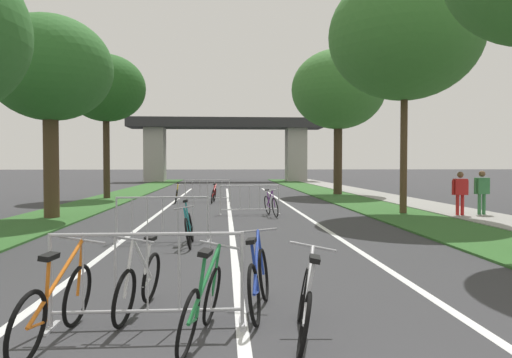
{
  "coord_description": "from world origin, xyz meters",
  "views": [
    {
      "loc": [
        -0.19,
        -1.96,
        1.8
      ],
      "look_at": [
        0.8,
        12.79,
        1.33
      ],
      "focal_mm": 33.34,
      "sensor_mm": 36.0,
      "label": 1
    }
  ],
  "objects_px": {
    "tree_left_cypress_far": "(106,89)",
    "bicycle_red_5": "(214,195)",
    "bicycle_teal_0": "(189,228)",
    "bicycle_blue_7": "(259,281)",
    "tree_right_oak_near": "(338,90)",
    "bicycle_yellow_6": "(177,195)",
    "crowd_barrier_fourth": "(207,191)",
    "crowd_barrier_second": "(163,220)",
    "pedestrian_waiting": "(482,189)",
    "bicycle_purple_2": "(271,205)",
    "bicycle_green_1": "(202,304)",
    "crowd_barrier_nearest": "(148,281)",
    "tree_left_pine_far": "(50,70)",
    "pedestrian_with_backpack": "(460,190)",
    "bicycle_orange_4": "(55,306)",
    "bicycle_white_8": "(139,283)",
    "tree_right_maple_mid": "(405,36)",
    "crowd_barrier_third": "(250,200)",
    "bicycle_silver_3": "(305,304)"
  },
  "relations": [
    {
      "from": "pedestrian_with_backpack",
      "to": "pedestrian_waiting",
      "type": "xyz_separation_m",
      "value": [
        0.85,
        0.18,
        0.02
      ]
    },
    {
      "from": "crowd_barrier_second",
      "to": "crowd_barrier_fourth",
      "type": "distance_m",
      "value": 11.58
    },
    {
      "from": "tree_right_maple_mid",
      "to": "bicycle_red_5",
      "type": "height_order",
      "value": "tree_right_maple_mid"
    },
    {
      "from": "tree_left_cypress_far",
      "to": "bicycle_green_1",
      "type": "height_order",
      "value": "tree_left_cypress_far"
    },
    {
      "from": "bicycle_blue_7",
      "to": "bicycle_silver_3",
      "type": "bearing_deg",
      "value": -54.95
    },
    {
      "from": "bicycle_yellow_6",
      "to": "crowd_barrier_fourth",
      "type": "bearing_deg",
      "value": 13.77
    },
    {
      "from": "bicycle_purple_2",
      "to": "bicycle_yellow_6",
      "type": "relative_size",
      "value": 1.04
    },
    {
      "from": "crowd_barrier_second",
      "to": "pedestrian_waiting",
      "type": "relative_size",
      "value": 1.37
    },
    {
      "from": "tree_left_pine_far",
      "to": "pedestrian_with_backpack",
      "type": "xyz_separation_m",
      "value": [
        13.53,
        -0.53,
        -3.92
      ]
    },
    {
      "from": "crowd_barrier_second",
      "to": "bicycle_purple_2",
      "type": "relative_size",
      "value": 1.29
    },
    {
      "from": "bicycle_green_1",
      "to": "bicycle_white_8",
      "type": "height_order",
      "value": "bicycle_white_8"
    },
    {
      "from": "tree_left_cypress_far",
      "to": "bicycle_white_8",
      "type": "distance_m",
      "value": 20.39
    },
    {
      "from": "bicycle_teal_0",
      "to": "bicycle_yellow_6",
      "type": "height_order",
      "value": "bicycle_teal_0"
    },
    {
      "from": "crowd_barrier_second",
      "to": "crowd_barrier_third",
      "type": "height_order",
      "value": "same"
    },
    {
      "from": "tree_left_cypress_far",
      "to": "bicycle_silver_3",
      "type": "xyz_separation_m",
      "value": [
        6.84,
        -19.98,
        -5.27
      ]
    },
    {
      "from": "crowd_barrier_fourth",
      "to": "bicycle_green_1",
      "type": "xyz_separation_m",
      "value": [
        0.58,
        -17.79,
        -0.13
      ]
    },
    {
      "from": "bicycle_teal_0",
      "to": "bicycle_red_5",
      "type": "height_order",
      "value": "bicycle_teal_0"
    },
    {
      "from": "tree_left_pine_far",
      "to": "bicycle_red_5",
      "type": "relative_size",
      "value": 4.0
    },
    {
      "from": "bicycle_white_8",
      "to": "pedestrian_waiting",
      "type": "xyz_separation_m",
      "value": [
        9.76,
        9.84,
        0.59
      ]
    },
    {
      "from": "bicycle_red_5",
      "to": "bicycle_yellow_6",
      "type": "distance_m",
      "value": 1.72
    },
    {
      "from": "bicycle_red_5",
      "to": "bicycle_purple_2",
      "type": "bearing_deg",
      "value": -64.82
    },
    {
      "from": "pedestrian_waiting",
      "to": "bicycle_red_5",
      "type": "bearing_deg",
      "value": -40.59
    },
    {
      "from": "tree_left_pine_far",
      "to": "bicycle_blue_7",
      "type": "height_order",
      "value": "tree_left_pine_far"
    },
    {
      "from": "tree_right_oak_near",
      "to": "bicycle_teal_0",
      "type": "relative_size",
      "value": 4.9
    },
    {
      "from": "pedestrian_with_backpack",
      "to": "pedestrian_waiting",
      "type": "relative_size",
      "value": 0.98
    },
    {
      "from": "bicycle_white_8",
      "to": "bicycle_orange_4",
      "type": "bearing_deg",
      "value": 63.59
    },
    {
      "from": "crowd_barrier_nearest",
      "to": "bicycle_blue_7",
      "type": "distance_m",
      "value": 1.34
    },
    {
      "from": "crowd_barrier_nearest",
      "to": "pedestrian_with_backpack",
      "type": "distance_m",
      "value": 13.39
    },
    {
      "from": "bicycle_blue_7",
      "to": "pedestrian_with_backpack",
      "type": "distance_m",
      "value": 12.25
    },
    {
      "from": "crowd_barrier_second",
      "to": "bicycle_white_8",
      "type": "bearing_deg",
      "value": -85.69
    },
    {
      "from": "tree_left_cypress_far",
      "to": "bicycle_red_5",
      "type": "height_order",
      "value": "tree_left_cypress_far"
    },
    {
      "from": "crowd_barrier_fourth",
      "to": "pedestrian_with_backpack",
      "type": "distance_m",
      "value": 11.29
    },
    {
      "from": "crowd_barrier_second",
      "to": "crowd_barrier_third",
      "type": "distance_m",
      "value": 6.23
    },
    {
      "from": "bicycle_orange_4",
      "to": "pedestrian_with_backpack",
      "type": "bearing_deg",
      "value": 54.26
    },
    {
      "from": "tree_right_oak_near",
      "to": "bicycle_teal_0",
      "type": "xyz_separation_m",
      "value": [
        -7.35,
        -16.64,
        -5.7
      ]
    },
    {
      "from": "tree_left_cypress_far",
      "to": "bicycle_teal_0",
      "type": "distance_m",
      "value": 16.07
    },
    {
      "from": "tree_left_cypress_far",
      "to": "bicycle_teal_0",
      "type": "bearing_deg",
      "value": -69.82
    },
    {
      "from": "bicycle_orange_4",
      "to": "tree_right_maple_mid",
      "type": "bearing_deg",
      "value": 61.89
    },
    {
      "from": "crowd_barrier_fourth",
      "to": "bicycle_yellow_6",
      "type": "height_order",
      "value": "crowd_barrier_fourth"
    },
    {
      "from": "crowd_barrier_nearest",
      "to": "bicycle_orange_4",
      "type": "xyz_separation_m",
      "value": [
        -0.83,
        -0.45,
        -0.13
      ]
    },
    {
      "from": "bicycle_purple_2",
      "to": "bicycle_teal_0",
      "type": "bearing_deg",
      "value": 57.69
    },
    {
      "from": "tree_right_maple_mid",
      "to": "crowd_barrier_third",
      "type": "relative_size",
      "value": 4.0
    },
    {
      "from": "tree_left_cypress_far",
      "to": "bicycle_purple_2",
      "type": "height_order",
      "value": "tree_left_cypress_far"
    },
    {
      "from": "tree_left_pine_far",
      "to": "bicycle_orange_4",
      "type": "xyz_separation_m",
      "value": [
        3.97,
        -11.13,
        -4.47
      ]
    },
    {
      "from": "crowd_barrier_third",
      "to": "bicycle_orange_4",
      "type": "bearing_deg",
      "value": -102.08
    },
    {
      "from": "tree_right_oak_near",
      "to": "bicycle_yellow_6",
      "type": "xyz_separation_m",
      "value": [
        -8.78,
        -5.01,
        -5.71
      ]
    },
    {
      "from": "crowd_barrier_nearest",
      "to": "bicycle_purple_2",
      "type": "height_order",
      "value": "crowd_barrier_nearest"
    },
    {
      "from": "bicycle_green_1",
      "to": "bicycle_blue_7",
      "type": "xyz_separation_m",
      "value": [
        0.64,
        0.9,
        0.01
      ]
    },
    {
      "from": "tree_right_oak_near",
      "to": "crowd_barrier_fourth",
      "type": "height_order",
      "value": "tree_right_oak_near"
    },
    {
      "from": "bicycle_teal_0",
      "to": "bicycle_blue_7",
      "type": "height_order",
      "value": "bicycle_teal_0"
    }
  ]
}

